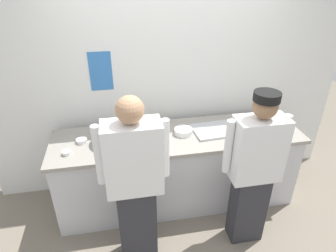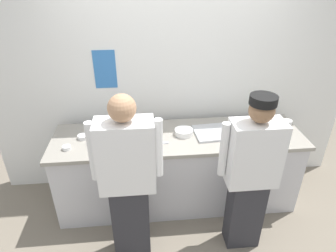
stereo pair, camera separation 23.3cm
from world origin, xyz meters
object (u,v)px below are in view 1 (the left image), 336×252
chef_near_left (135,181)px  ramekin_orange_sauce (66,153)px  chefs_knife (154,144)px  sheet_tray (214,130)px  chef_center (254,169)px  mixing_bowl_steel (111,138)px  squeeze_bottle_primary (260,117)px  squeeze_bottle_secondary (143,126)px  ramekin_red_sauce (82,141)px  plate_stack_front (183,131)px  deli_cup (269,128)px  plate_stack_rear (249,130)px  ramekin_yellow_sauce (276,126)px

chef_near_left → ramekin_orange_sauce: 0.78m
chefs_knife → sheet_tray: bearing=11.9°
chef_center → mixing_bowl_steel: bearing=153.2°
mixing_bowl_steel → squeeze_bottle_primary: squeeze_bottle_primary is taller
mixing_bowl_steel → squeeze_bottle_secondary: size_ratio=2.07×
squeeze_bottle_primary → ramekin_red_sauce: squeeze_bottle_primary is taller
plate_stack_front → sheet_tray: 0.33m
deli_cup → sheet_tray: bearing=166.9°
chef_near_left → ramekin_orange_sauce: size_ratio=20.17×
plate_stack_rear → sheet_tray: bearing=165.0°
sheet_tray → squeeze_bottle_secondary: squeeze_bottle_secondary is taller
sheet_tray → plate_stack_front: bearing=178.8°
sheet_tray → squeeze_bottle_primary: size_ratio=2.41×
chef_near_left → plate_stack_front: chef_near_left is taller
plate_stack_front → squeeze_bottle_primary: squeeze_bottle_primary is taller
deli_cup → chefs_knife: deli_cup is taller
chef_center → plate_stack_front: (-0.50, 0.66, 0.07)m
squeeze_bottle_primary → ramekin_orange_sauce: (-2.06, -0.22, -0.07)m
ramekin_yellow_sauce → ramekin_red_sauce: 2.07m
chef_near_left → sheet_tray: chef_near_left is taller
chef_center → ramekin_orange_sauce: (-1.67, 0.50, 0.06)m
chef_near_left → ramekin_yellow_sauce: chef_near_left is taller
plate_stack_rear → squeeze_bottle_primary: (0.20, 0.15, 0.06)m
chef_center → ramekin_yellow_sauce: (0.52, 0.59, 0.06)m
sheet_tray → mixing_bowl_steel: bearing=-178.7°
squeeze_bottle_secondary → deli_cup: 1.34m
sheet_tray → chefs_knife: (-0.67, -0.14, -0.01)m
chef_center → plate_stack_rear: (0.19, 0.56, 0.06)m
chef_center → plate_stack_rear: chef_center is taller
deli_cup → squeeze_bottle_secondary: bearing=170.0°
chef_center → plate_stack_front: size_ratio=8.27×
chef_near_left → deli_cup: 1.57m
chef_center → squeeze_bottle_secondary: size_ratio=9.00×
deli_cup → chef_near_left: bearing=-160.3°
ramekin_yellow_sauce → deli_cup: bearing=-150.8°
mixing_bowl_steel → squeeze_bottle_primary: 1.64m
ramekin_yellow_sauce → ramekin_red_sauce: size_ratio=0.92×
chefs_knife → plate_stack_rear: bearing=2.5°
plate_stack_front → ramekin_red_sauce: plate_stack_front is taller
ramekin_orange_sauce → plate_stack_front: bearing=8.1°
ramekin_yellow_sauce → deli_cup: size_ratio=0.94×
ramekin_orange_sauce → plate_stack_rear: bearing=2.0°
deli_cup → chefs_knife: bearing=-179.6°
squeeze_bottle_primary → ramekin_yellow_sauce: squeeze_bottle_primary is taller
plate_stack_rear → ramekin_orange_sauce: plate_stack_rear is taller
chef_near_left → chefs_knife: (0.23, 0.52, 0.02)m
chef_near_left → plate_stack_front: size_ratio=8.56×
ramekin_orange_sauce → chefs_knife: ramekin_orange_sauce is taller
squeeze_bottle_primary → ramekin_red_sauce: bearing=-179.3°
ramekin_orange_sauce → deli_cup: bearing=0.8°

